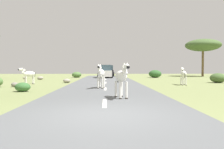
{
  "coord_description": "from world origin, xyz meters",
  "views": [
    {
      "loc": [
        0.02,
        -6.74,
        1.43
      ],
      "look_at": [
        0.41,
        8.07,
        0.98
      ],
      "focal_mm": 36.56,
      "sensor_mm": 36.0,
      "label": 1
    }
  ],
  "objects_px": {
    "car_1": "(108,71)",
    "bush_1": "(155,74)",
    "rock_0": "(25,78)",
    "tree_1": "(203,45)",
    "zebra_0": "(122,77)",
    "bush_0": "(23,87)",
    "rock_3": "(15,85)",
    "zebra_1": "(28,74)",
    "bush_3": "(77,75)",
    "rock_2": "(67,81)",
    "zebra_2": "(183,74)",
    "zebra_3": "(101,74)",
    "bush_2": "(218,78)",
    "car_0": "(105,72)",
    "rock_1": "(40,78)"
  },
  "relations": [
    {
      "from": "zebra_2",
      "to": "bush_1",
      "type": "distance_m",
      "value": 13.64
    },
    {
      "from": "zebra_2",
      "to": "bush_1",
      "type": "relative_size",
      "value": 0.89
    },
    {
      "from": "zebra_1",
      "to": "bush_0",
      "type": "bearing_deg",
      "value": 157.5
    },
    {
      "from": "car_0",
      "to": "tree_1",
      "type": "bearing_deg",
      "value": 18.05
    },
    {
      "from": "bush_0",
      "to": "bush_3",
      "type": "xyz_separation_m",
      "value": [
        0.75,
        19.07,
        0.13
      ]
    },
    {
      "from": "rock_3",
      "to": "zebra_1",
      "type": "bearing_deg",
      "value": 87.87
    },
    {
      "from": "tree_1",
      "to": "rock_3",
      "type": "height_order",
      "value": "tree_1"
    },
    {
      "from": "bush_0",
      "to": "bush_2",
      "type": "distance_m",
      "value": 17.18
    },
    {
      "from": "bush_0",
      "to": "bush_1",
      "type": "height_order",
      "value": "bush_1"
    },
    {
      "from": "zebra_1",
      "to": "zebra_3",
      "type": "height_order",
      "value": "zebra_3"
    },
    {
      "from": "bush_2",
      "to": "tree_1",
      "type": "bearing_deg",
      "value": 71.6
    },
    {
      "from": "zebra_1",
      "to": "zebra_3",
      "type": "relative_size",
      "value": 0.84
    },
    {
      "from": "bush_3",
      "to": "rock_0",
      "type": "bearing_deg",
      "value": -144.41
    },
    {
      "from": "zebra_3",
      "to": "rock_0",
      "type": "bearing_deg",
      "value": -45.99
    },
    {
      "from": "car_0",
      "to": "bush_3",
      "type": "distance_m",
      "value": 4.36
    },
    {
      "from": "car_1",
      "to": "bush_1",
      "type": "distance_m",
      "value": 8.11
    },
    {
      "from": "rock_2",
      "to": "rock_3",
      "type": "height_order",
      "value": "rock_2"
    },
    {
      "from": "zebra_3",
      "to": "bush_2",
      "type": "bearing_deg",
      "value": -143.76
    },
    {
      "from": "bush_1",
      "to": "rock_2",
      "type": "relative_size",
      "value": 2.65
    },
    {
      "from": "rock_0",
      "to": "tree_1",
      "type": "bearing_deg",
      "value": 16.98
    },
    {
      "from": "rock_0",
      "to": "rock_1",
      "type": "bearing_deg",
      "value": -32.57
    },
    {
      "from": "bush_1",
      "to": "bush_0",
      "type": "bearing_deg",
      "value": -122.89
    },
    {
      "from": "rock_3",
      "to": "bush_0",
      "type": "bearing_deg",
      "value": -61.6
    },
    {
      "from": "zebra_0",
      "to": "bush_0",
      "type": "bearing_deg",
      "value": -44.42
    },
    {
      "from": "bush_1",
      "to": "bush_2",
      "type": "distance_m",
      "value": 11.56
    },
    {
      "from": "car_0",
      "to": "tree_1",
      "type": "relative_size",
      "value": 0.72
    },
    {
      "from": "zebra_1",
      "to": "bush_3",
      "type": "bearing_deg",
      "value": -48.83
    },
    {
      "from": "bush_2",
      "to": "zebra_1",
      "type": "bearing_deg",
      "value": -175.35
    },
    {
      "from": "bush_0",
      "to": "rock_1",
      "type": "relative_size",
      "value": 1.28
    },
    {
      "from": "zebra_1",
      "to": "bush_0",
      "type": "relative_size",
      "value": 1.6
    },
    {
      "from": "zebra_0",
      "to": "zebra_3",
      "type": "height_order",
      "value": "zebra_3"
    },
    {
      "from": "zebra_3",
      "to": "rock_3",
      "type": "height_order",
      "value": "zebra_3"
    },
    {
      "from": "rock_3",
      "to": "car_0",
      "type": "bearing_deg",
      "value": 65.1
    },
    {
      "from": "bush_3",
      "to": "bush_1",
      "type": "bearing_deg",
      "value": -3.26
    },
    {
      "from": "zebra_2",
      "to": "rock_0",
      "type": "bearing_deg",
      "value": 156.46
    },
    {
      "from": "rock_2",
      "to": "car_1",
      "type": "bearing_deg",
      "value": 75.53
    },
    {
      "from": "zebra_2",
      "to": "zebra_3",
      "type": "xyz_separation_m",
      "value": [
        -6.68,
        -3.26,
        0.12
      ]
    },
    {
      "from": "rock_1",
      "to": "rock_2",
      "type": "relative_size",
      "value": 1.05
    },
    {
      "from": "bush_3",
      "to": "rock_2",
      "type": "height_order",
      "value": "bush_3"
    },
    {
      "from": "zebra_1",
      "to": "bush_0",
      "type": "height_order",
      "value": "zebra_1"
    },
    {
      "from": "zebra_1",
      "to": "tree_1",
      "type": "xyz_separation_m",
      "value": [
        22.26,
        16.67,
        4.14
      ]
    },
    {
      "from": "bush_2",
      "to": "car_0",
      "type": "bearing_deg",
      "value": 136.36
    },
    {
      "from": "zebra_2",
      "to": "car_0",
      "type": "xyz_separation_m",
      "value": [
        -6.46,
        12.79,
        -0.05
      ]
    },
    {
      "from": "zebra_2",
      "to": "rock_3",
      "type": "relative_size",
      "value": 3.25
    },
    {
      "from": "tree_1",
      "to": "bush_2",
      "type": "distance_m",
      "value": 16.73
    },
    {
      "from": "zebra_0",
      "to": "bush_0",
      "type": "height_order",
      "value": "zebra_0"
    },
    {
      "from": "bush_0",
      "to": "bush_2",
      "type": "relative_size",
      "value": 0.6
    },
    {
      "from": "bush_0",
      "to": "zebra_1",
      "type": "bearing_deg",
      "value": 105.69
    },
    {
      "from": "zebra_0",
      "to": "zebra_2",
      "type": "xyz_separation_m",
      "value": [
        5.62,
        8.23,
        -0.11
      ]
    },
    {
      "from": "car_1",
      "to": "rock_2",
      "type": "distance_m",
      "value": 15.86
    }
  ]
}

